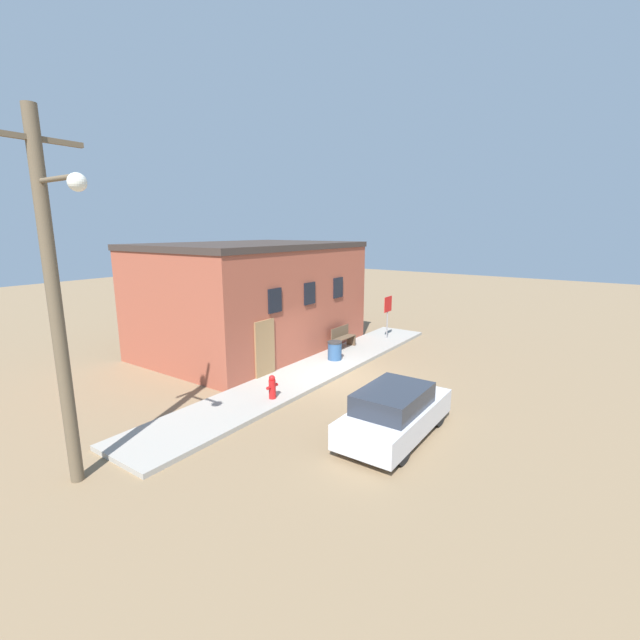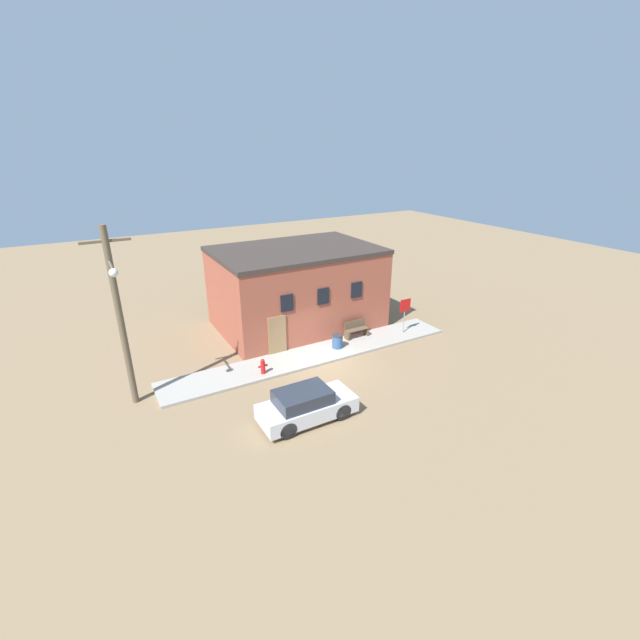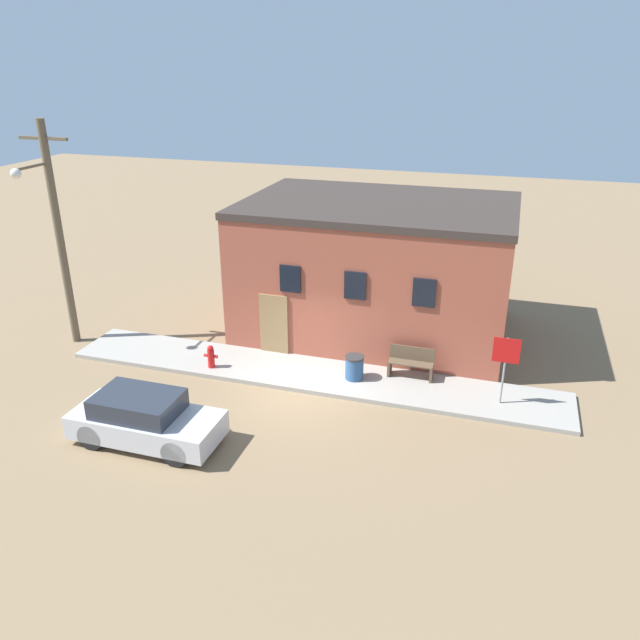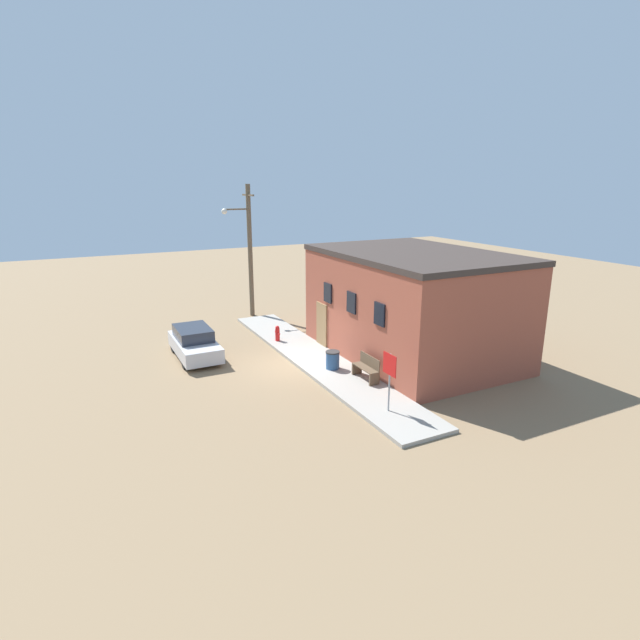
{
  "view_description": "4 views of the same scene",
  "coord_description": "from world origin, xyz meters",
  "px_view_note": "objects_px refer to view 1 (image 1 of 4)",
  "views": [
    {
      "loc": [
        -12.75,
        -8.01,
        5.39
      ],
      "look_at": [
        0.35,
        1.11,
        2.0
      ],
      "focal_mm": 24.0,
      "sensor_mm": 36.0,
      "label": 1
    },
    {
      "loc": [
        -9.73,
        -16.59,
        10.43
      ],
      "look_at": [
        0.35,
        1.11,
        2.0
      ],
      "focal_mm": 24.0,
      "sensor_mm": 36.0,
      "label": 2
    },
    {
      "loc": [
        5.57,
        -15.65,
        9.48
      ],
      "look_at": [
        0.35,
        1.11,
        2.0
      ],
      "focal_mm": 35.0,
      "sensor_mm": 36.0,
      "label": 3
    },
    {
      "loc": [
        18.92,
        -8.25,
        7.77
      ],
      "look_at": [
        0.35,
        1.11,
        2.0
      ],
      "focal_mm": 28.0,
      "sensor_mm": 36.0,
      "label": 4
    }
  ],
  "objects_px": {
    "fire_hydrant": "(272,387)",
    "parked_car": "(395,412)",
    "trash_bin": "(335,350)",
    "stop_sign": "(388,309)",
    "utility_pole": "(56,296)",
    "bench": "(343,338)"
  },
  "relations": [
    {
      "from": "stop_sign",
      "to": "trash_bin",
      "type": "xyz_separation_m",
      "value": [
        -4.43,
        0.2,
        -1.08
      ]
    },
    {
      "from": "trash_bin",
      "to": "fire_hydrant",
      "type": "bearing_deg",
      "value": -172.14
    },
    {
      "from": "trash_bin",
      "to": "stop_sign",
      "type": "bearing_deg",
      "value": -2.55
    },
    {
      "from": "utility_pole",
      "to": "parked_car",
      "type": "xyz_separation_m",
      "value": [
        5.86,
        -4.73,
        -3.43
      ]
    },
    {
      "from": "fire_hydrant",
      "to": "stop_sign",
      "type": "height_order",
      "value": "stop_sign"
    },
    {
      "from": "stop_sign",
      "to": "utility_pole",
      "type": "xyz_separation_m",
      "value": [
        -14.75,
        0.15,
        2.5
      ]
    },
    {
      "from": "parked_car",
      "to": "utility_pole",
      "type": "bearing_deg",
      "value": 141.05
    },
    {
      "from": "parked_car",
      "to": "stop_sign",
      "type": "bearing_deg",
      "value": 27.27
    },
    {
      "from": "fire_hydrant",
      "to": "utility_pole",
      "type": "distance_m",
      "value": 6.76
    },
    {
      "from": "stop_sign",
      "to": "parked_car",
      "type": "xyz_separation_m",
      "value": [
        -8.89,
        -4.59,
        -0.93
      ]
    },
    {
      "from": "fire_hydrant",
      "to": "bench",
      "type": "xyz_separation_m",
      "value": [
        6.27,
        1.29,
        0.08
      ]
    },
    {
      "from": "fire_hydrant",
      "to": "bench",
      "type": "relative_size",
      "value": 0.55
    },
    {
      "from": "stop_sign",
      "to": "bench",
      "type": "relative_size",
      "value": 1.48
    },
    {
      "from": "stop_sign",
      "to": "trash_bin",
      "type": "height_order",
      "value": "stop_sign"
    },
    {
      "from": "stop_sign",
      "to": "bench",
      "type": "distance_m",
      "value": 3.07
    },
    {
      "from": "trash_bin",
      "to": "parked_car",
      "type": "height_order",
      "value": "parked_car"
    },
    {
      "from": "fire_hydrant",
      "to": "stop_sign",
      "type": "relative_size",
      "value": 0.37
    },
    {
      "from": "trash_bin",
      "to": "utility_pole",
      "type": "relative_size",
      "value": 0.1
    },
    {
      "from": "fire_hydrant",
      "to": "parked_car",
      "type": "distance_m",
      "value": 4.15
    },
    {
      "from": "bench",
      "to": "trash_bin",
      "type": "height_order",
      "value": "bench"
    },
    {
      "from": "fire_hydrant",
      "to": "parked_car",
      "type": "relative_size",
      "value": 0.2
    },
    {
      "from": "utility_pole",
      "to": "parked_car",
      "type": "height_order",
      "value": "utility_pole"
    }
  ]
}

